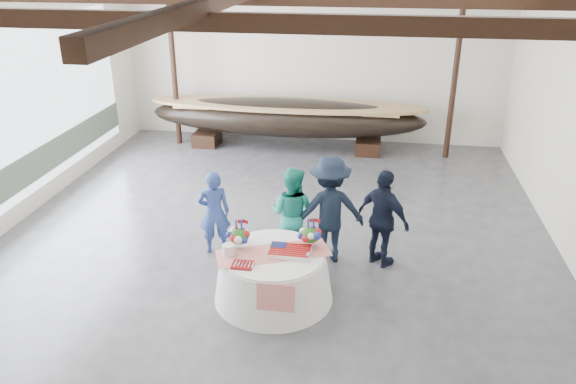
# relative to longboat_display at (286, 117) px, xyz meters

# --- Properties ---
(floor) EXTENTS (10.00, 12.00, 0.01)m
(floor) POSITION_rel_longboat_display_xyz_m (0.59, -5.03, -0.85)
(floor) COLOR #3D3D42
(floor) RESTS_ON ground
(wall_back) EXTENTS (10.00, 0.02, 4.50)m
(wall_back) POSITION_rel_longboat_display_xyz_m (0.59, 0.97, 1.40)
(wall_back) COLOR silver
(wall_back) RESTS_ON ground
(wall_front) EXTENTS (10.00, 0.02, 4.50)m
(wall_front) POSITION_rel_longboat_display_xyz_m (0.59, -11.03, 1.40)
(wall_front) COLOR silver
(wall_front) RESTS_ON ground
(pavilion_structure) EXTENTS (9.80, 11.76, 4.50)m
(pavilion_structure) POSITION_rel_longboat_display_xyz_m (0.59, -4.17, 3.15)
(pavilion_structure) COLOR black
(pavilion_structure) RESTS_ON ground
(open_bay) EXTENTS (0.03, 7.00, 3.20)m
(open_bay) POSITION_rel_longboat_display_xyz_m (-4.36, -4.03, 0.97)
(open_bay) COLOR silver
(open_bay) RESTS_ON ground
(longboat_display) EXTENTS (7.12, 1.42, 1.34)m
(longboat_display) POSITION_rel_longboat_display_xyz_m (0.00, 0.00, 0.00)
(longboat_display) COLOR black
(longboat_display) RESTS_ON ground
(banquet_table) EXTENTS (1.79, 1.79, 0.77)m
(banquet_table) POSITION_rel_longboat_display_xyz_m (0.90, -6.75, -0.47)
(banquet_table) COLOR white
(banquet_table) RESTS_ON ground
(tabletop_items) EXTENTS (1.74, 1.14, 0.40)m
(tabletop_items) POSITION_rel_longboat_display_xyz_m (0.86, -6.64, 0.06)
(tabletop_items) COLOR red
(tabletop_items) RESTS_ON banquet_table
(guest_woman_blue) EXTENTS (0.63, 0.52, 1.49)m
(guest_woman_blue) POSITION_rel_longboat_display_xyz_m (-0.35, -5.52, -0.11)
(guest_woman_blue) COLOR navy
(guest_woman_blue) RESTS_ON ground
(guest_woman_teal) EXTENTS (0.93, 0.80, 1.63)m
(guest_woman_teal) POSITION_rel_longboat_display_xyz_m (0.99, -5.49, -0.04)
(guest_woman_teal) COLOR #1B8E7B
(guest_woman_teal) RESTS_ON ground
(guest_man_left) EXTENTS (1.33, 0.97, 1.84)m
(guest_man_left) POSITION_rel_longboat_display_xyz_m (1.61, -5.48, 0.07)
(guest_man_left) COLOR black
(guest_man_left) RESTS_ON ground
(guest_man_right) EXTENTS (1.03, 0.92, 1.68)m
(guest_man_right) POSITION_rel_longboat_display_xyz_m (2.49, -5.51, -0.01)
(guest_man_right) COLOR black
(guest_man_right) RESTS_ON ground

